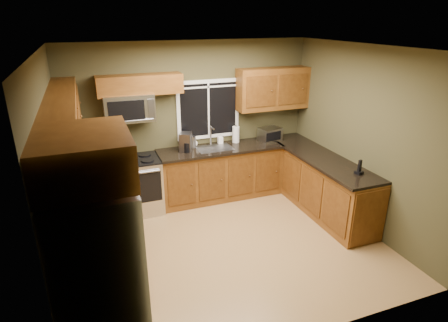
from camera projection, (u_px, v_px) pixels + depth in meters
floor at (229, 245)px, 5.35m from camera, size 4.20×4.20×0.00m
ceiling at (230, 48)px, 4.37m from camera, size 4.20×4.20×0.00m
back_wall at (192, 122)px, 6.43m from camera, size 4.20×0.00×4.20m
front_wall at (304, 223)px, 3.29m from camera, size 4.20×0.00×4.20m
left_wall at (55, 179)px, 4.17m from camera, size 0.00×3.60×3.60m
right_wall at (361, 139)px, 5.55m from camera, size 0.00×3.60×3.60m
window at (208, 109)px, 6.44m from camera, size 1.12×0.03×1.02m
base_cabinets_left at (92, 224)px, 5.01m from camera, size 0.60×2.65×0.90m
countertop_left at (89, 192)px, 4.85m from camera, size 0.65×2.65×0.04m
base_cabinets_back at (220, 173)px, 6.63m from camera, size 2.17×0.60×0.90m
countertop_back at (221, 149)px, 6.44m from camera, size 2.17×0.65×0.04m
base_cabinets_peninsula at (318, 183)px, 6.25m from camera, size 0.60×2.52×0.90m
countertop_peninsula at (319, 157)px, 6.08m from camera, size 0.65×2.50×0.04m
upper_cabinets_left at (65, 123)px, 4.46m from camera, size 0.33×2.65×0.72m
upper_cabinets_back_left at (140, 84)px, 5.75m from camera, size 1.30×0.33×0.30m
upper_cabinets_back_right at (273, 89)px, 6.58m from camera, size 1.30×0.33×0.72m
upper_cabinet_over_fridge at (83, 157)px, 2.91m from camera, size 0.72×0.90×0.38m
refrigerator at (101, 276)px, 3.32m from camera, size 0.74×0.90×1.80m
range at (137, 185)px, 6.12m from camera, size 0.76×0.69×0.94m
microwave at (129, 108)px, 5.78m from camera, size 0.76×0.41×0.42m
sink at (214, 147)px, 6.41m from camera, size 0.60×0.42×0.36m
toaster_oven at (270, 134)px, 6.77m from camera, size 0.42×0.35×0.23m
coffee_maker at (186, 143)px, 6.23m from camera, size 0.27×0.30×0.31m
kettle at (192, 141)px, 6.39m from camera, size 0.18×0.18×0.25m
paper_towel_roll at (236, 134)px, 6.66m from camera, size 0.15×0.15×0.32m
soap_bottle_a at (187, 141)px, 6.31m from camera, size 0.14×0.14×0.29m
soap_bottle_b at (220, 139)px, 6.61m from camera, size 0.08×0.09×0.18m
soap_bottle_c at (194, 142)px, 6.46m from camera, size 0.14×0.14×0.16m
cordless_phone at (359, 170)px, 5.34m from camera, size 0.11×0.11×0.21m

